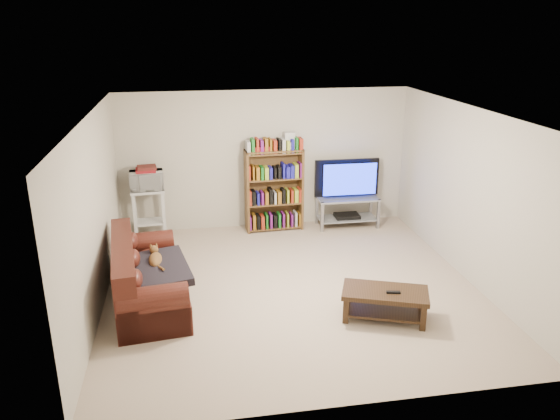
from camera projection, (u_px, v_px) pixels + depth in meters
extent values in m
plane|color=#C8B095|center=(292.00, 287.00, 7.53)|extent=(5.00, 5.00, 0.00)
plane|color=white|center=(293.00, 113.00, 6.74)|extent=(5.00, 5.00, 0.00)
plane|color=beige|center=(265.00, 160.00, 9.47)|extent=(5.00, 0.00, 5.00)
plane|color=beige|center=(347.00, 294.00, 4.81)|extent=(5.00, 0.00, 5.00)
plane|color=beige|center=(94.00, 216.00, 6.74)|extent=(0.00, 5.00, 5.00)
plane|color=beige|center=(470.00, 195.00, 7.54)|extent=(0.00, 5.00, 5.00)
cube|color=#461912|center=(150.00, 288.00, 7.10)|extent=(1.07, 2.06, 0.38)
cube|color=#461912|center=(125.00, 274.00, 6.94)|extent=(0.48, 1.99, 0.82)
cube|color=#461912|center=(154.00, 317.00, 6.29)|extent=(0.83, 0.33, 0.50)
cube|color=#461912|center=(146.00, 258.00, 7.86)|extent=(0.83, 0.33, 0.50)
cube|color=black|center=(157.00, 270.00, 6.90)|extent=(0.94, 1.12, 0.18)
cube|color=black|center=(385.00, 293.00, 6.65)|extent=(1.15, 0.85, 0.06)
cube|color=black|center=(384.00, 311.00, 6.73)|extent=(1.03, 0.76, 0.03)
cube|color=black|center=(346.00, 311.00, 6.61)|extent=(0.09, 0.09, 0.32)
cube|color=black|center=(423.00, 318.00, 6.45)|extent=(0.09, 0.09, 0.32)
cube|color=black|center=(348.00, 296.00, 6.98)|extent=(0.09, 0.09, 0.32)
cube|color=black|center=(422.00, 302.00, 6.81)|extent=(0.09, 0.09, 0.32)
cube|color=black|center=(393.00, 292.00, 6.58)|extent=(0.18, 0.08, 0.02)
cube|color=#999EA3|center=(348.00, 198.00, 9.61)|extent=(1.08, 0.49, 0.03)
cube|color=#999EA3|center=(347.00, 218.00, 9.74)|extent=(1.02, 0.47, 0.02)
cube|color=gray|center=(322.00, 217.00, 9.42)|extent=(0.05, 0.05, 0.54)
cube|color=gray|center=(378.00, 214.00, 9.58)|extent=(0.05, 0.05, 0.54)
cube|color=gray|center=(317.00, 209.00, 9.82)|extent=(0.05, 0.05, 0.54)
cube|color=gray|center=(371.00, 206.00, 9.97)|extent=(0.05, 0.05, 0.54)
imported|color=black|center=(349.00, 179.00, 9.50)|extent=(1.15, 0.16, 0.66)
cube|color=black|center=(347.00, 216.00, 9.72)|extent=(0.43, 0.30, 0.06)
cube|color=brown|center=(247.00, 192.00, 9.31)|extent=(0.05, 0.31, 1.43)
cube|color=brown|center=(301.00, 188.00, 9.50)|extent=(0.05, 0.31, 1.43)
cube|color=brown|center=(274.00, 150.00, 9.18)|extent=(1.00, 0.36, 0.03)
cube|color=maroon|center=(261.00, 148.00, 9.12)|extent=(0.30, 0.23, 0.08)
cube|color=silver|center=(147.00, 190.00, 8.95)|extent=(0.57, 0.43, 0.04)
cube|color=silver|center=(150.00, 222.00, 9.13)|extent=(0.51, 0.39, 0.03)
cube|color=silver|center=(135.00, 219.00, 8.89)|extent=(0.05, 0.05, 0.83)
cube|color=silver|center=(164.00, 217.00, 9.00)|extent=(0.05, 0.05, 0.83)
cube|color=silver|center=(135.00, 213.00, 9.18)|extent=(0.05, 0.05, 0.83)
cube|color=silver|center=(163.00, 211.00, 9.29)|extent=(0.05, 0.05, 0.83)
imported|color=silver|center=(147.00, 180.00, 8.89)|extent=(0.56, 0.40, 0.30)
cube|color=maroon|center=(146.00, 170.00, 8.83)|extent=(0.34, 0.30, 0.05)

